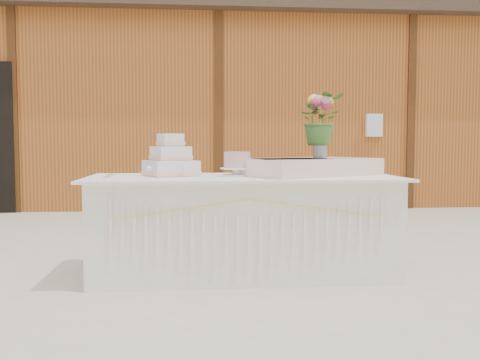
% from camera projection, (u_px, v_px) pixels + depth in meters
% --- Properties ---
extents(ground, '(80.00, 80.00, 0.00)m').
position_uv_depth(ground, '(243.00, 274.00, 4.20)').
color(ground, beige).
rests_on(ground, ground).
extents(barn, '(12.60, 4.60, 3.30)m').
position_uv_depth(barn, '(213.00, 108.00, 10.04)').
color(barn, '#AD5924').
rests_on(barn, ground).
extents(cake_table, '(2.40, 1.00, 0.77)m').
position_uv_depth(cake_table, '(243.00, 225.00, 4.17)').
color(cake_table, white).
rests_on(cake_table, ground).
extents(wedding_cake, '(0.48, 0.48, 0.33)m').
position_uv_depth(wedding_cake, '(171.00, 162.00, 4.18)').
color(wedding_cake, silver).
rests_on(wedding_cake, cake_table).
extents(pink_cake_stand, '(0.26, 0.26, 0.19)m').
position_uv_depth(pink_cake_stand, '(237.00, 163.00, 4.15)').
color(pink_cake_stand, white).
rests_on(pink_cake_stand, cake_table).
extents(satin_runner, '(1.23, 1.07, 0.13)m').
position_uv_depth(satin_runner, '(309.00, 167.00, 4.26)').
color(satin_runner, beige).
rests_on(satin_runner, cake_table).
extents(flower_vase, '(0.11, 0.11, 0.15)m').
position_uv_depth(flower_vase, '(320.00, 149.00, 4.30)').
color(flower_vase, '#A6A6AA').
rests_on(flower_vase, satin_runner).
extents(bouquet, '(0.42, 0.37, 0.41)m').
position_uv_depth(bouquet, '(320.00, 113.00, 4.28)').
color(bouquet, '#3C6829').
rests_on(bouquet, flower_vase).
extents(loose_flowers, '(0.19, 0.35, 0.02)m').
position_uv_depth(loose_flowers, '(115.00, 175.00, 4.14)').
color(loose_flowers, pink).
rests_on(loose_flowers, cake_table).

